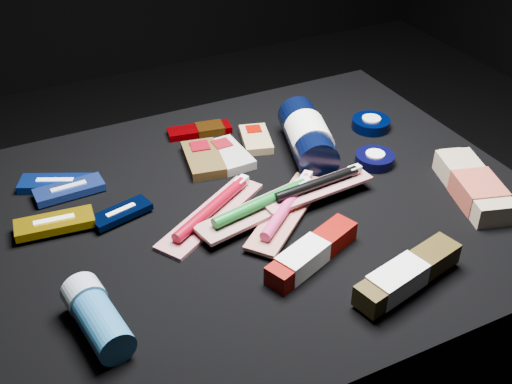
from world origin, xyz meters
name	(u,v)px	position (x,y,z in m)	size (l,w,h in m)	color
ground	(252,361)	(0.00, 0.00, 0.00)	(3.00, 3.00, 0.00)	black
cloth_table	(251,291)	(0.00, 0.00, 0.20)	(0.98, 0.78, 0.40)	black
luna_bar_0	(56,184)	(-0.29, 0.21, 0.41)	(0.14, 0.10, 0.02)	#0D2C96
luna_bar_1	(69,190)	(-0.27, 0.18, 0.41)	(0.12, 0.05, 0.02)	#2544AF
luna_bar_2	(121,213)	(-0.21, 0.07, 0.41)	(0.11, 0.06, 0.01)	black
luna_bar_3	(55,223)	(-0.32, 0.08, 0.41)	(0.13, 0.06, 0.02)	#CA9E09
clif_bar_0	(203,158)	(-0.02, 0.17, 0.41)	(0.09, 0.13, 0.02)	#4A3718
clif_bar_1	(228,154)	(0.03, 0.16, 0.41)	(0.07, 0.12, 0.02)	#A4A49E
clif_bar_2	(256,138)	(0.11, 0.19, 0.41)	(0.08, 0.11, 0.02)	tan
power_bar	(203,130)	(0.02, 0.27, 0.41)	(0.13, 0.06, 0.02)	#880005
lotion_bottle	(308,137)	(0.17, 0.11, 0.44)	(0.13, 0.25, 0.08)	black
cream_tin_upper	(371,124)	(0.34, 0.14, 0.41)	(0.08, 0.08, 0.02)	black
cream_tin_lower	(375,159)	(0.27, 0.02, 0.41)	(0.07, 0.07, 0.02)	black
bodywash_bottle	(474,187)	(0.36, -0.15, 0.42)	(0.12, 0.21, 0.04)	tan
deodorant_stick	(97,317)	(-0.31, -0.17, 0.43)	(0.07, 0.14, 0.06)	#246599
toothbrush_pack_0	(212,211)	(-0.07, 0.01, 0.41)	(0.23, 0.17, 0.03)	beige
toothbrush_pack_1	(288,208)	(0.04, -0.05, 0.42)	(0.22, 0.19, 0.03)	#A9A49E
toothbrush_pack_2	(262,206)	(0.00, -0.03, 0.42)	(0.24, 0.10, 0.03)	#BDB5AF
toothbrush_pack_3	(318,186)	(0.11, -0.03, 0.43)	(0.21, 0.07, 0.02)	beige
toothpaste_carton_red	(309,255)	(0.02, -0.17, 0.42)	(0.18, 0.10, 0.04)	#6D0400
toothpaste_carton_green	(404,276)	(0.11, -0.28, 0.42)	(0.20, 0.08, 0.04)	#34270C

